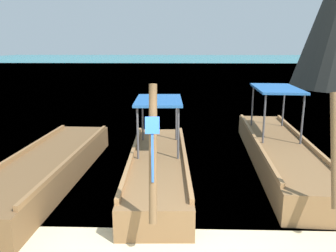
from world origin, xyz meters
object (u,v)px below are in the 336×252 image
longtail_boat_green_ribbon (279,151)px  mooring_buoy_near (173,102)px  longtail_boat_pink_ribbon (48,168)px  longtail_boat_blue_ribbon (158,166)px

longtail_boat_green_ribbon → mooring_buoy_near: 9.19m
longtail_boat_pink_ribbon → longtail_boat_green_ribbon: size_ratio=0.89×
longtail_boat_green_ribbon → mooring_buoy_near: size_ratio=17.85×
longtail_boat_blue_ribbon → mooring_buoy_near: 9.90m
longtail_boat_blue_ribbon → longtail_boat_green_ribbon: (3.14, 1.21, 0.02)m
longtail_boat_pink_ribbon → longtail_boat_blue_ribbon: (2.55, 0.14, 0.03)m
mooring_buoy_near → longtail_boat_blue_ribbon: bearing=-90.9°
longtail_boat_pink_ribbon → mooring_buoy_near: (2.71, 10.03, -0.11)m
longtail_boat_blue_ribbon → longtail_boat_green_ribbon: longtail_boat_blue_ribbon is taller
longtail_boat_green_ribbon → mooring_buoy_near: bearing=109.0°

